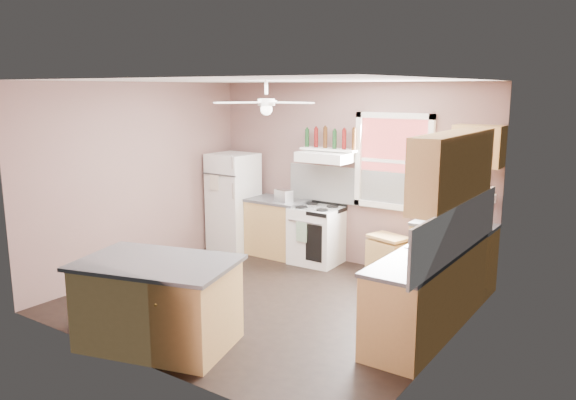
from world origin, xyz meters
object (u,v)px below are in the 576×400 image
Objects in this scene: toaster at (284,196)px; stove at (317,235)px; cart at (388,259)px; refrigerator at (234,202)px; island at (158,305)px.

toaster is 0.33× the size of stove.
stove is 1.63× the size of cart.
refrigerator is 1.06× the size of island.
toaster reaches higher than cart.
refrigerator reaches higher than island.
stove is at bearing -164.74° from cart.
cart is at bearing 19.49° from toaster.
stove is at bearing 76.50° from island.
island is at bearing -60.38° from toaster.
stove reaches higher than cart.
toaster is at bearing 5.86° from refrigerator.
toaster is at bearing -174.87° from stove.
toaster is 0.80m from stove.
stove and island have the same top height.
island is at bearing -89.90° from stove.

